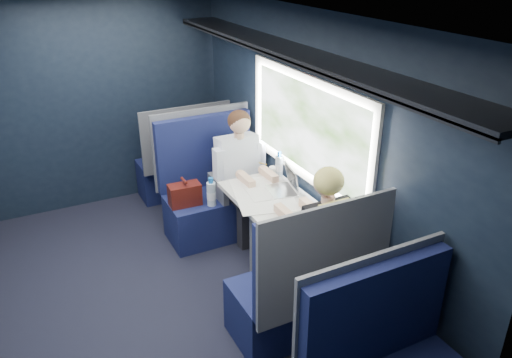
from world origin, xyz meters
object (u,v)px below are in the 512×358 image
table (269,206)px  seat_row_front (183,163)px  woman (321,236)px  cup (273,171)px  seat_bay_near (212,195)px  laptop (286,184)px  man (242,169)px  seat_bay_far (303,290)px  bottle_small (279,165)px

table → seat_row_front: seat_row_front is taller
woman → cup: bearing=80.8°
seat_bay_near → laptop: bearing=-63.9°
table → laptop: 0.25m
seat_bay_near → seat_row_front: (0.01, 0.93, -0.01)m
man → cup: bearing=-59.4°
seat_bay_near → seat_bay_far: 1.74m
bottle_small → table: bearing=-129.2°
table → bottle_small: bottle_small is taller
cup → bottle_small: bearing=-31.0°
table → seat_bay_far: 0.93m
man → bottle_small: (0.23, -0.33, 0.13)m
cup → seat_row_front: bearing=107.0°
seat_bay_near → laptop: seat_bay_near is taller
man → table: bearing=-95.5°
woman → cup: 1.12m
laptop → bottle_small: bearing=72.2°
woman → cup: woman is taller
laptop → seat_bay_far: bearing=-112.2°
table → bottle_small: bearing=50.8°
seat_bay_near → bottle_small: 0.82m
man → cup: (0.18, -0.30, 0.07)m
laptop → cup: bearing=82.1°
table → cup: 0.48m
seat_row_front → cup: bearing=-73.0°
table → man: (0.07, 0.70, 0.06)m
seat_row_front → bottle_small: seat_row_front is taller
woman → bottle_small: bearing=77.9°
seat_bay_far → man: bearing=81.0°
woman → seat_row_front: bearing=95.7°
man → laptop: (0.13, -0.64, 0.08)m
bottle_small → man: bearing=124.6°
seat_bay_near → seat_row_front: 0.93m
seat_bay_near → cup: bearing=-47.1°
seat_bay_far → woman: (0.25, 0.17, 0.31)m
seat_bay_far → laptop: size_ratio=3.79×
seat_bay_far → seat_row_front: seat_bay_far is taller
seat_bay_far → seat_bay_near: bearing=90.4°
table → bottle_small: size_ratio=4.11×
seat_row_front → bottle_small: (0.48, -1.43, 0.44)m
seat_bay_near → seat_row_front: seat_bay_near is taller
cup → seat_bay_near: bearing=132.9°
seat_bay_near → bottle_small: seat_bay_near is taller
laptop → cup: size_ratio=3.74×
man → seat_bay_near: bearing=146.9°
man → bottle_small: size_ratio=5.43×
table → man: 0.70m
seat_row_front → woman: bearing=-84.3°
seat_bay_near → seat_row_front: bearing=89.3°
seat_row_front → bottle_small: 1.57m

